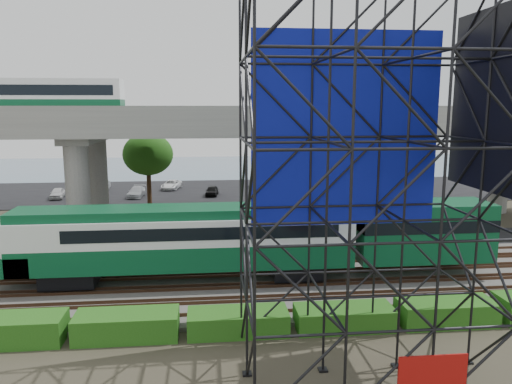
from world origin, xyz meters
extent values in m
plane|color=#474233|center=(0.00, 0.00, 0.00)|extent=(140.00, 140.00, 0.00)
cube|color=slate|center=(0.00, 2.00, 0.10)|extent=(90.00, 12.00, 0.20)
cube|color=black|center=(0.00, 10.50, 0.04)|extent=(90.00, 5.00, 0.08)
cube|color=black|center=(0.00, 34.00, 0.04)|extent=(90.00, 18.00, 0.08)
cube|color=slate|center=(0.00, 56.00, 0.01)|extent=(140.00, 40.00, 0.03)
cube|color=#472D1E|center=(0.00, -2.72, 0.28)|extent=(90.00, 0.08, 0.16)
cube|color=#472D1E|center=(0.00, -1.28, 0.28)|extent=(90.00, 0.08, 0.16)
cube|color=#472D1E|center=(0.00, -0.72, 0.28)|extent=(90.00, 0.08, 0.16)
cube|color=#472D1E|center=(0.00, 0.72, 0.28)|extent=(90.00, 0.08, 0.16)
cube|color=#472D1E|center=(0.00, 1.28, 0.28)|extent=(90.00, 0.08, 0.16)
cube|color=#472D1E|center=(0.00, 2.72, 0.28)|extent=(90.00, 0.08, 0.16)
cube|color=#472D1E|center=(0.00, 3.28, 0.28)|extent=(90.00, 0.08, 0.16)
cube|color=#472D1E|center=(0.00, 4.72, 0.28)|extent=(90.00, 0.08, 0.16)
cube|color=#472D1E|center=(0.00, 5.28, 0.28)|extent=(90.00, 0.08, 0.16)
cube|color=#472D1E|center=(0.00, 6.72, 0.28)|extent=(90.00, 0.08, 0.16)
cube|color=black|center=(-8.06, 2.00, 0.81)|extent=(3.00, 2.20, 0.90)
cube|color=black|center=(4.94, 2.00, 0.81)|extent=(3.00, 2.20, 0.90)
cube|color=#0A4A28|center=(-1.56, 2.00, 1.96)|extent=(19.00, 3.00, 1.40)
cube|color=silver|center=(-1.56, 2.00, 3.41)|extent=(19.00, 3.00, 1.50)
cube|color=#0A4A28|center=(-1.56, 2.00, 4.41)|extent=(19.00, 2.60, 0.50)
cube|color=black|center=(-0.56, 2.00, 3.46)|extent=(15.00, 3.06, 0.70)
ellipsoid|color=silver|center=(-11.06, 2.00, 2.86)|extent=(3.60, 3.00, 3.20)
cube|color=#0A4A28|center=(-11.06, 2.00, 1.81)|extent=(2.60, 3.00, 1.10)
cube|color=#0A4A28|center=(12.44, 2.00, 2.96)|extent=(8.00, 3.00, 3.40)
cube|color=#9E9B93|center=(0.00, 16.00, 8.60)|extent=(80.00, 12.00, 1.20)
cube|color=#9E9B93|center=(0.00, 10.25, 9.75)|extent=(80.00, 0.50, 1.10)
cube|color=#9E9B93|center=(0.00, 21.75, 9.75)|extent=(80.00, 0.50, 1.10)
cylinder|color=#9E9B93|center=(-10.00, 12.50, 4.00)|extent=(1.80, 1.80, 8.00)
cylinder|color=#9E9B93|center=(-10.00, 19.50, 4.00)|extent=(1.80, 1.80, 8.00)
cube|color=#9E9B93|center=(-10.00, 16.00, 7.70)|extent=(2.40, 9.00, 0.60)
cylinder|color=#9E9B93|center=(10.00, 12.50, 4.00)|extent=(1.80, 1.80, 8.00)
cylinder|color=#9E9B93|center=(10.00, 19.50, 4.00)|extent=(1.80, 1.80, 8.00)
cube|color=#9E9B93|center=(10.00, 16.00, 7.70)|extent=(2.40, 9.00, 0.60)
cylinder|color=#9E9B93|center=(28.00, 19.50, 4.00)|extent=(1.80, 1.80, 8.00)
cube|color=black|center=(-12.95, 16.00, 9.55)|extent=(12.00, 2.50, 0.70)
cube|color=#0A4A28|center=(-12.95, 16.00, 10.35)|extent=(12.00, 2.50, 0.90)
cube|color=silver|center=(-12.95, 16.00, 11.45)|extent=(12.00, 2.50, 1.30)
cube|color=black|center=(-12.95, 16.00, 11.50)|extent=(11.00, 2.56, 0.80)
cube|color=silver|center=(-12.95, 16.00, 12.25)|extent=(12.00, 2.40, 0.30)
cube|color=#0D1696|center=(5.61, -4.95, 9.30)|extent=(8.10, 0.08, 8.25)
cube|color=black|center=(10.16, -8.00, 10.50)|extent=(0.06, 5.40, 6.75)
cube|color=#A20F0B|center=(7.11, -11.05, 1.30)|extent=(2.40, 0.08, 1.60)
cube|color=black|center=(5.61, -8.00, 0.04)|extent=(9.36, 6.36, 0.08)
cube|color=#1B4F12|center=(-9.00, -4.30, 0.60)|extent=(4.60, 1.80, 1.20)
cube|color=#1B4F12|center=(-4.00, -4.30, 0.58)|extent=(4.60, 1.80, 1.15)
cube|color=#1B4F12|center=(1.00, -4.30, 0.52)|extent=(4.60, 1.80, 1.03)
cube|color=#1B4F12|center=(6.00, -4.30, 0.51)|extent=(4.60, 1.80, 1.01)
cube|color=#1B4F12|center=(11.00, -4.30, 0.56)|extent=(4.60, 1.80, 1.12)
cylinder|color=#382314|center=(14.00, 12.50, 2.40)|extent=(0.44, 0.44, 4.80)
ellipsoid|color=#1B4F12|center=(14.00, 12.50, 5.60)|extent=(4.94, 4.94, 4.18)
cylinder|color=#382314|center=(-6.00, 24.00, 2.40)|extent=(0.44, 0.44, 4.80)
ellipsoid|color=#1B4F12|center=(-6.00, 24.00, 5.60)|extent=(4.94, 4.94, 4.18)
imported|color=black|center=(-7.14, 9.71, 0.74)|extent=(5.17, 3.51, 1.31)
imported|color=silver|center=(-16.91, 31.00, 0.65)|extent=(1.72, 3.49, 1.15)
imported|color=#95999C|center=(-13.20, 36.00, 0.68)|extent=(1.79, 3.78, 1.20)
imported|color=#AAADB2|center=(-8.23, 31.00, 0.65)|extent=(1.93, 4.06, 1.14)
imported|color=white|center=(-4.62, 36.00, 0.63)|extent=(2.65, 4.27, 1.10)
imported|color=black|center=(0.31, 31.00, 0.64)|extent=(1.72, 3.41, 1.11)
imported|color=#9A9EA1|center=(6.05, 36.00, 0.64)|extent=(1.54, 3.52, 1.13)
imported|color=white|center=(11.80, 31.00, 0.68)|extent=(2.31, 4.34, 1.20)
imported|color=#A2A6AA|center=(17.07, 36.00, 0.63)|extent=(2.43, 4.19, 1.10)
camera|label=1|loc=(-0.35, -25.81, 10.32)|focal=35.00mm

